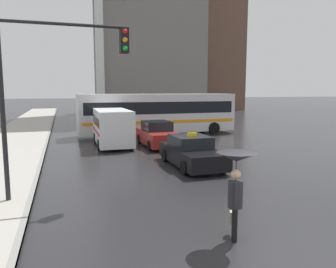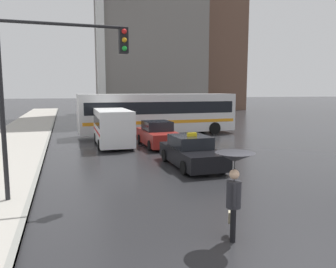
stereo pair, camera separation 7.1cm
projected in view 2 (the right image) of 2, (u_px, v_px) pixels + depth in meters
ground_plane at (293, 262)px, 6.62m from camera, size 300.00×300.00×0.00m
taxi at (191, 152)px, 14.97m from camera, size 1.91×4.34×1.55m
sedan_red at (158, 135)px, 20.42m from camera, size 1.91×4.34×1.55m
ambulance_van at (113, 126)px, 20.61m from camera, size 2.17×5.13×2.26m
city_bus at (159, 112)px, 25.50m from camera, size 12.23×2.91×3.19m
pedestrian_with_umbrella at (234, 175)px, 7.40m from camera, size 0.90×0.90×2.06m
traffic_light at (55, 72)px, 9.93m from camera, size 3.85×0.38×5.73m
building_tower_far at (202, 7)px, 59.51m from camera, size 13.50×10.18×37.27m
monument_cross at (100, 13)px, 38.22m from camera, size 9.64×0.90×21.91m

